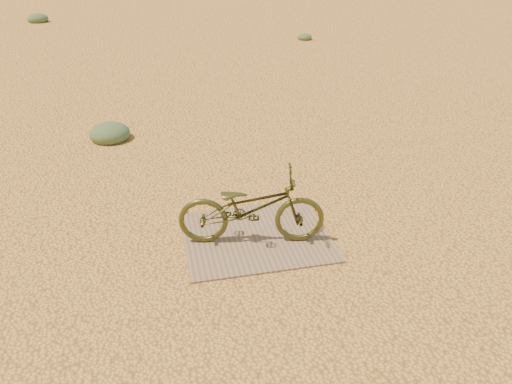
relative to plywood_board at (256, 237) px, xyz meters
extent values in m
plane|color=#E2AD52|center=(0.16, -0.57, -0.01)|extent=(120.00, 120.00, 0.00)
cube|color=#88735E|center=(0.00, 0.00, 0.00)|extent=(1.57, 1.34, 0.02)
imported|color=#42461D|center=(-0.07, -0.08, 0.41)|extent=(1.61, 0.82, 0.81)
ellipsoid|color=#516947|center=(-1.66, 3.38, -0.01)|extent=(0.64, 0.64, 0.35)
ellipsoid|color=#516947|center=(3.97, 10.75, -0.01)|extent=(0.44, 0.44, 0.24)
ellipsoid|color=#516947|center=(-4.67, 16.18, -0.01)|extent=(0.74, 0.74, 0.41)
camera|label=1|loc=(-1.02, -4.52, 2.97)|focal=35.00mm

